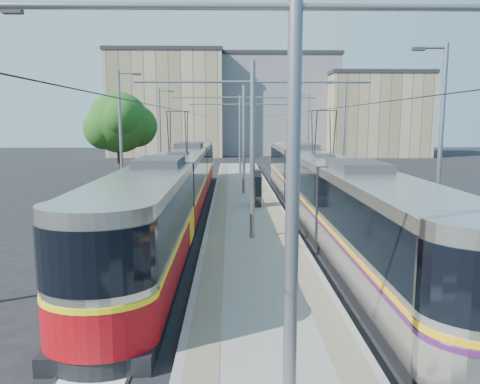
{
  "coord_description": "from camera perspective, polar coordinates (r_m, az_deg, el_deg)",
  "views": [
    {
      "loc": [
        -0.88,
        -10.51,
        4.99
      ],
      "look_at": [
        -0.42,
        11.86,
        1.6
      ],
      "focal_mm": 35.0,
      "sensor_mm": 36.0,
      "label": 1
    }
  ],
  "objects": [
    {
      "name": "tactile_strip_left",
      "position": [
        27.91,
        -2.34,
        -1.05
      ],
      "size": [
        0.7,
        50.0,
        0.01
      ],
      "primitive_type": "cube",
      "color": "gray",
      "rests_on": "platform"
    },
    {
      "name": "shelter",
      "position": [
        25.96,
        2.04,
        0.59
      ],
      "size": [
        0.62,
        0.95,
        2.04
      ],
      "rotation": [
        0.0,
        0.0,
        -0.05
      ],
      "color": "black",
      "rests_on": "platform"
    },
    {
      "name": "street_lamps",
      "position": [
        31.53,
        0.42,
        7.15
      ],
      "size": [
        15.18,
        38.22,
        8.0
      ],
      "color": "slate",
      "rests_on": "ground"
    },
    {
      "name": "building_centre",
      "position": [
        74.87,
        4.16,
        10.47
      ],
      "size": [
        18.36,
        14.28,
        14.87
      ],
      "color": "slate",
      "rests_on": "ground"
    },
    {
      "name": "tram_right",
      "position": [
        23.25,
        9.93,
        0.74
      ],
      "size": [
        2.43,
        31.61,
        5.5
      ],
      "color": "black",
      "rests_on": "ground"
    },
    {
      "name": "catenary",
      "position": [
        24.69,
        0.87,
        7.53
      ],
      "size": [
        9.2,
        70.0,
        7.0
      ],
      "color": "slate",
      "rests_on": "platform"
    },
    {
      "name": "platform",
      "position": [
        27.95,
        0.64,
        -1.36
      ],
      "size": [
        4.0,
        50.0,
        0.3
      ],
      "primitive_type": "cube",
      "color": "gray",
      "rests_on": "ground"
    },
    {
      "name": "building_left",
      "position": [
        71.14,
        -8.69,
        10.52
      ],
      "size": [
        16.32,
        12.24,
        14.94
      ],
      "color": "tan",
      "rests_on": "ground"
    },
    {
      "name": "tram_left",
      "position": [
        24.84,
        -7.46,
        0.94
      ],
      "size": [
        2.43,
        32.22,
        5.5
      ],
      "color": "black",
      "rests_on": "ground"
    },
    {
      "name": "rails",
      "position": [
        27.97,
        0.64,
        -1.63
      ],
      "size": [
        8.71,
        70.0,
        0.03
      ],
      "color": "gray",
      "rests_on": "ground"
    },
    {
      "name": "ground",
      "position": [
        11.67,
        3.39,
        -16.71
      ],
      "size": [
        160.0,
        160.0,
        0.0
      ],
      "primitive_type": "plane",
      "color": "black",
      "rests_on": "ground"
    },
    {
      "name": "tactile_strip_right",
      "position": [
        28.0,
        3.61,
        -1.03
      ],
      "size": [
        0.7,
        50.0,
        0.01
      ],
      "primitive_type": "cube",
      "color": "gray",
      "rests_on": "platform"
    },
    {
      "name": "tree",
      "position": [
        35.88,
        -14.03,
        8.09
      ],
      "size": [
        4.91,
        4.54,
        7.13
      ],
      "color": "#382314",
      "rests_on": "ground"
    },
    {
      "name": "building_right",
      "position": [
        71.63,
        15.97,
        9.06
      ],
      "size": [
        14.28,
        10.2,
        11.89
      ],
      "color": "tan",
      "rests_on": "ground"
    }
  ]
}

